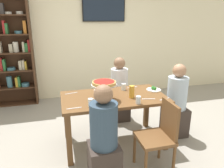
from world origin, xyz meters
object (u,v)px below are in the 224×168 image
salad_plate_near_diner (100,89)px  water_glass_clear_near (138,100)px  cutlery_fork_near (149,99)px  dining_table (114,103)px  diner_far_right (119,94)px  television (104,9)px  cutlery_fork_far (74,108)px  cutlery_spare_fork (165,99)px  water_glass_clear_far (124,87)px  cutlery_knife_far (132,87)px  salad_plate_far_diner (154,89)px  cutlery_knife_near (71,93)px  deep_dish_pizza_stand (104,84)px  water_glass_clear_spare (91,102)px  beer_glass_amber_tall (132,92)px  diner_near_left (104,142)px  diner_head_east (176,106)px  bookshelf (4,53)px  chair_near_right (160,133)px

salad_plate_near_diner → water_glass_clear_near: bearing=-59.4°
water_glass_clear_near → cutlery_fork_near: size_ratio=0.56×
dining_table → diner_far_right: diner_far_right is taller
diner_far_right → water_glass_clear_near: (-0.06, -1.06, 0.30)m
television → water_glass_clear_near: size_ratio=9.41×
cutlery_fork_near → cutlery_fork_far: 1.00m
diner_far_right → cutlery_spare_fork: diner_far_right is taller
cutlery_fork_near → water_glass_clear_far: bearing=128.8°
diner_far_right → cutlery_fork_near: size_ratio=6.39×
salad_plate_near_diner → cutlery_knife_far: bearing=2.5°
salad_plate_far_diner → cutlery_knife_near: size_ratio=1.20×
water_glass_clear_far → deep_dish_pizza_stand: bearing=-138.8°
salad_plate_near_diner → cutlery_knife_near: size_ratio=1.17×
dining_table → cutlery_knife_far: size_ratio=8.03×
water_glass_clear_near → water_glass_clear_spare: water_glass_clear_near is taller
beer_glass_amber_tall → water_glass_clear_far: bearing=91.8°
cutlery_knife_near → cutlery_fork_far: size_ratio=1.00×
dining_table → water_glass_clear_far: 0.35m
television → cutlery_fork_far: size_ratio=5.27×
deep_dish_pizza_stand → salad_plate_far_diner: bearing=13.6°
television → water_glass_clear_near: television is taller
dining_table → cutlery_spare_fork: cutlery_spare_fork is taller
diner_far_right → beer_glass_amber_tall: diner_far_right is taller
diner_far_right → cutlery_fork_near: bearing=7.8°
deep_dish_pizza_stand → cutlery_fork_near: size_ratio=1.90×
salad_plate_near_diner → diner_near_left: bearing=-99.7°
diner_head_east → cutlery_fork_near: 0.66m
cutlery_knife_near → beer_glass_amber_tall: bearing=142.2°
television → cutlery_fork_near: 2.64m
bookshelf → chair_near_right: bookshelf is taller
cutlery_knife_near → cutlery_fork_near: bearing=141.4°
water_glass_clear_far → cutlery_knife_near: size_ratio=0.55×
television → cutlery_fork_far: (-0.91, -2.38, -1.25)m
beer_glass_amber_tall → cutlery_fork_near: bearing=-29.5°
water_glass_clear_near → cutlery_fork_near: (0.19, 0.11, -0.05)m
beer_glass_amber_tall → dining_table: bearing=154.6°
cutlery_knife_near → cutlery_fork_far: (-0.01, -0.54, 0.00)m
diner_far_right → cutlery_spare_fork: 1.09m
television → cutlery_knife_far: bearing=-88.7°
diner_near_left → deep_dish_pizza_stand: size_ratio=3.36×
television → cutlery_fork_near: size_ratio=5.27×
bookshelf → television: television is taller
deep_dish_pizza_stand → cutlery_fork_far: 0.50m
diner_head_east → cutlery_spare_fork: bearing=37.0°
dining_table → cutlery_fork_far: bearing=-154.4°
salad_plate_far_diner → beer_glass_amber_tall: (-0.43, -0.20, 0.07)m
water_glass_clear_far → cutlery_spare_fork: size_ratio=0.55×
dining_table → diner_near_left: size_ratio=1.26×
diner_far_right → cutlery_fork_near: 0.99m
diner_far_right → cutlery_knife_far: (0.09, -0.42, 0.25)m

